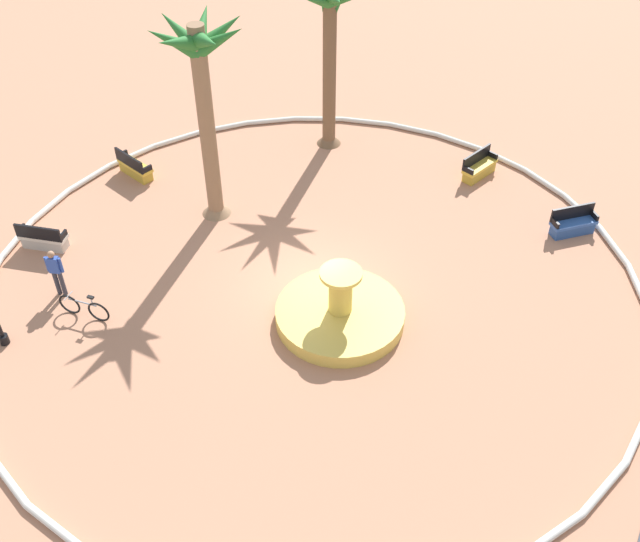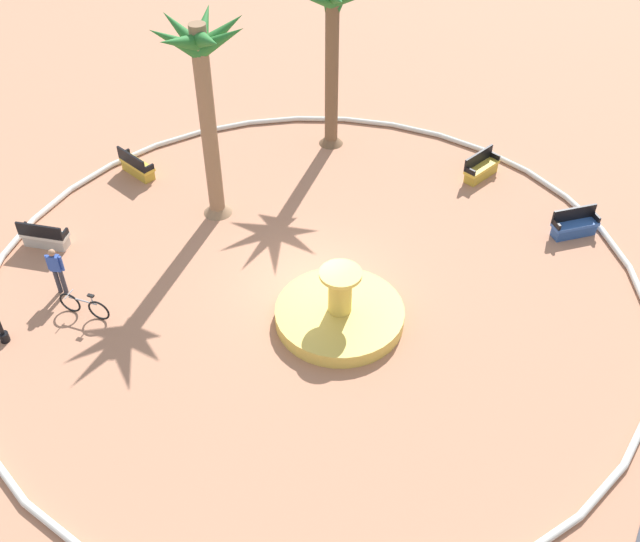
{
  "view_description": "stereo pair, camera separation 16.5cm",
  "coord_description": "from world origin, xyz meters",
  "px_view_note": "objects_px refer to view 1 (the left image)",
  "views": [
    {
      "loc": [
        14.91,
        8.61,
        15.72
      ],
      "look_at": [
        0.29,
        0.45,
        1.0
      ],
      "focal_mm": 41.52,
      "sensor_mm": 36.0,
      "label": 1
    },
    {
      "loc": [
        14.83,
        8.75,
        15.72
      ],
      "look_at": [
        0.29,
        0.45,
        1.0
      ],
      "focal_mm": 41.52,
      "sensor_mm": 36.0,
      "label": 2
    }
  ],
  "objects_px": {
    "fountain": "(340,313)",
    "bench_north": "(44,239)",
    "bench_west": "(479,168)",
    "palm_tree_near_fountain": "(202,84)",
    "bench_east": "(135,168)",
    "bicycle_red_frame": "(84,308)",
    "person_cyclist_helmet": "(56,270)",
    "bench_southeast": "(573,225)",
    "palm_tree_by_curb": "(330,23)"
  },
  "relations": [
    {
      "from": "fountain",
      "to": "bicycle_red_frame",
      "type": "xyz_separation_m",
      "value": [
        3.59,
        -6.73,
        0.09
      ]
    },
    {
      "from": "bench_east",
      "to": "bicycle_red_frame",
      "type": "distance_m",
      "value": 7.55
    },
    {
      "from": "bench_west",
      "to": "bench_north",
      "type": "distance_m",
      "value": 15.71
    },
    {
      "from": "palm_tree_near_fountain",
      "to": "bicycle_red_frame",
      "type": "height_order",
      "value": "palm_tree_near_fountain"
    },
    {
      "from": "bench_west",
      "to": "bench_north",
      "type": "bearing_deg",
      "value": -45.16
    },
    {
      "from": "palm_tree_near_fountain",
      "to": "bench_southeast",
      "type": "xyz_separation_m",
      "value": [
        -4.98,
        11.22,
        -4.65
      ]
    },
    {
      "from": "bench_north",
      "to": "bench_southeast",
      "type": "xyz_separation_m",
      "value": [
        -9.34,
        15.12,
        0.0
      ]
    },
    {
      "from": "bench_west",
      "to": "palm_tree_by_curb",
      "type": "bearing_deg",
      "value": -83.4
    },
    {
      "from": "bench_southeast",
      "to": "bench_north",
      "type": "bearing_deg",
      "value": -58.3
    },
    {
      "from": "bench_east",
      "to": "person_cyclist_helmet",
      "type": "xyz_separation_m",
      "value": [
        6.22,
        2.25,
        0.61
      ]
    },
    {
      "from": "fountain",
      "to": "palm_tree_near_fountain",
      "type": "distance_m",
      "value": 8.28
    },
    {
      "from": "palm_tree_by_curb",
      "to": "bench_north",
      "type": "height_order",
      "value": "palm_tree_by_curb"
    },
    {
      "from": "palm_tree_near_fountain",
      "to": "bench_southeast",
      "type": "bearing_deg",
      "value": 113.93
    },
    {
      "from": "palm_tree_by_curb",
      "to": "palm_tree_near_fountain",
      "type": "bearing_deg",
      "value": -11.44
    },
    {
      "from": "palm_tree_by_curb",
      "to": "bicycle_red_frame",
      "type": "bearing_deg",
      "value": -7.69
    },
    {
      "from": "palm_tree_near_fountain",
      "to": "bench_east",
      "type": "xyz_separation_m",
      "value": [
        -0.45,
        -4.03,
        -4.65
      ]
    },
    {
      "from": "bench_southeast",
      "to": "bicycle_red_frame",
      "type": "bearing_deg",
      "value": -46.23
    },
    {
      "from": "palm_tree_by_curb",
      "to": "bicycle_red_frame",
      "type": "relative_size",
      "value": 3.91
    },
    {
      "from": "bench_west",
      "to": "bench_north",
      "type": "relative_size",
      "value": 1.0
    },
    {
      "from": "palm_tree_near_fountain",
      "to": "bench_east",
      "type": "relative_size",
      "value": 4.27
    },
    {
      "from": "palm_tree_by_curb",
      "to": "bench_north",
      "type": "relative_size",
      "value": 3.98
    },
    {
      "from": "fountain",
      "to": "bench_north",
      "type": "height_order",
      "value": "fountain"
    },
    {
      "from": "palm_tree_near_fountain",
      "to": "palm_tree_by_curb",
      "type": "height_order",
      "value": "palm_tree_near_fountain"
    },
    {
      "from": "bench_north",
      "to": "bench_southeast",
      "type": "distance_m",
      "value": 17.77
    },
    {
      "from": "bench_north",
      "to": "bench_southeast",
      "type": "height_order",
      "value": "same"
    },
    {
      "from": "palm_tree_by_curb",
      "to": "person_cyclist_helmet",
      "type": "distance_m",
      "value": 12.81
    },
    {
      "from": "palm_tree_near_fountain",
      "to": "person_cyclist_helmet",
      "type": "relative_size",
      "value": 4.2
    },
    {
      "from": "bench_east",
      "to": "bicycle_red_frame",
      "type": "relative_size",
      "value": 0.98
    },
    {
      "from": "bench_west",
      "to": "bench_east",
      "type": "bearing_deg",
      "value": -60.93
    },
    {
      "from": "palm_tree_by_curb",
      "to": "bicycle_red_frame",
      "type": "height_order",
      "value": "palm_tree_by_curb"
    },
    {
      "from": "fountain",
      "to": "bicycle_red_frame",
      "type": "relative_size",
      "value": 2.26
    },
    {
      "from": "palm_tree_near_fountain",
      "to": "palm_tree_by_curb",
      "type": "distance_m",
      "value": 6.15
    },
    {
      "from": "bench_west",
      "to": "bicycle_red_frame",
      "type": "xyz_separation_m",
      "value": [
        12.9,
        -7.67,
        0.04
      ]
    },
    {
      "from": "palm_tree_near_fountain",
      "to": "bench_southeast",
      "type": "relative_size",
      "value": 4.78
    },
    {
      "from": "person_cyclist_helmet",
      "to": "bench_west",
      "type": "bearing_deg",
      "value": 144.13
    },
    {
      "from": "palm_tree_near_fountain",
      "to": "person_cyclist_helmet",
      "type": "xyz_separation_m",
      "value": [
        5.77,
        -1.79,
        -4.04
      ]
    },
    {
      "from": "palm_tree_near_fountain",
      "to": "bench_southeast",
      "type": "distance_m",
      "value": 13.13
    },
    {
      "from": "palm_tree_near_fountain",
      "to": "bench_west",
      "type": "height_order",
      "value": "palm_tree_near_fountain"
    },
    {
      "from": "fountain",
      "to": "palm_tree_by_curb",
      "type": "bearing_deg",
      "value": -149.49
    },
    {
      "from": "bench_west",
      "to": "bench_southeast",
      "type": "distance_m",
      "value": 4.34
    },
    {
      "from": "bench_north",
      "to": "person_cyclist_helmet",
      "type": "height_order",
      "value": "person_cyclist_helmet"
    },
    {
      "from": "palm_tree_by_curb",
      "to": "person_cyclist_helmet",
      "type": "height_order",
      "value": "palm_tree_by_curb"
    },
    {
      "from": "bench_west",
      "to": "bicycle_red_frame",
      "type": "distance_m",
      "value": 15.01
    },
    {
      "from": "bicycle_red_frame",
      "to": "palm_tree_by_curb",
      "type": "bearing_deg",
      "value": 172.31
    },
    {
      "from": "palm_tree_by_curb",
      "to": "bench_east",
      "type": "relative_size",
      "value": 3.99
    },
    {
      "from": "fountain",
      "to": "bench_north",
      "type": "distance_m",
      "value": 10.35
    },
    {
      "from": "fountain",
      "to": "bicycle_red_frame",
      "type": "height_order",
      "value": "fountain"
    },
    {
      "from": "bench_west",
      "to": "person_cyclist_helmet",
      "type": "xyz_separation_m",
      "value": [
        12.49,
        -9.03,
        0.61
      ]
    },
    {
      "from": "person_cyclist_helmet",
      "to": "fountain",
      "type": "bearing_deg",
      "value": 111.41
    },
    {
      "from": "bicycle_red_frame",
      "to": "person_cyclist_helmet",
      "type": "distance_m",
      "value": 1.53
    }
  ]
}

